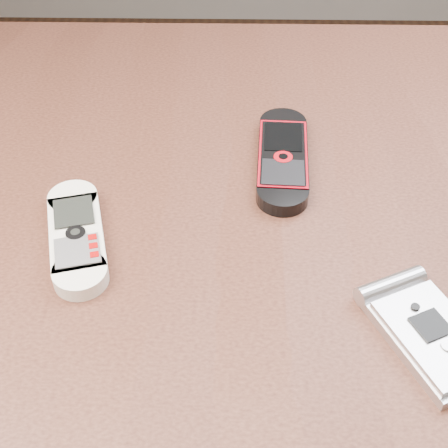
# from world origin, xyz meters

# --- Properties ---
(table) EXTENTS (1.20, 0.80, 0.75)m
(table) POSITION_xyz_m (0.00, 0.00, 0.64)
(table) COLOR black
(table) RESTS_ON ground
(nokia_white) EXTENTS (0.08, 0.14, 0.02)m
(nokia_white) POSITION_xyz_m (-0.12, -0.01, 0.76)
(nokia_white) COLOR white
(nokia_white) RESTS_ON table
(nokia_black_red) EXTENTS (0.06, 0.16, 0.02)m
(nokia_black_red) POSITION_xyz_m (0.06, 0.10, 0.76)
(nokia_black_red) COLOR black
(nokia_black_red) RESTS_ON table
(motorola_razr) EXTENTS (0.10, 0.13, 0.02)m
(motorola_razr) POSITION_xyz_m (0.16, -0.11, 0.76)
(motorola_razr) COLOR silver
(motorola_razr) RESTS_ON table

